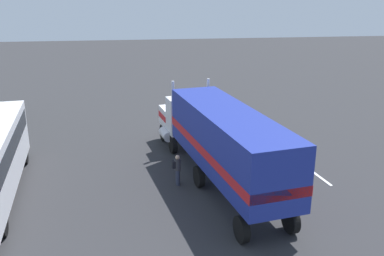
% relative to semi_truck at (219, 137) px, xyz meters
% --- Properties ---
extents(ground_plane, '(120.00, 120.00, 0.00)m').
position_rel_semi_truck_xyz_m(ground_plane, '(6.18, 0.92, -2.52)').
color(ground_plane, '#2D2D30').
extents(lane_stripe_near, '(4.36, 0.91, 0.01)m').
position_rel_semi_truck_xyz_m(lane_stripe_near, '(3.48, -2.58, -2.52)').
color(lane_stripe_near, silver).
rests_on(lane_stripe_near, ground_plane).
extents(lane_stripe_mid, '(4.38, 0.76, 0.01)m').
position_rel_semi_truck_xyz_m(lane_stripe_mid, '(0.97, -5.38, -2.52)').
color(lane_stripe_mid, silver).
rests_on(lane_stripe_mid, ground_plane).
extents(semi_truck, '(14.38, 5.06, 4.50)m').
position_rel_semi_truck_xyz_m(semi_truck, '(0.00, 0.00, 0.00)').
color(semi_truck, silver).
rests_on(semi_truck, ground_plane).
extents(person_bystander, '(0.34, 0.46, 1.63)m').
position_rel_semi_truck_xyz_m(person_bystander, '(0.04, 2.12, -1.63)').
color(person_bystander, '#2D3347').
rests_on(person_bystander, ground_plane).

